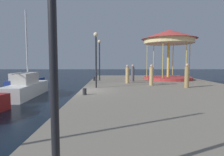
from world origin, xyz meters
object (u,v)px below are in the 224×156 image
bollard_south (94,79)px  person_far_corner (127,75)px  carousel (169,42)px  lamp_post_mid_promenade (96,50)px  bollard_center (85,91)px  person_near_carousel (187,76)px  lamp_post_far_end (99,53)px  sailboat_white (27,87)px  bollard_north (96,77)px  person_mid_promenade (151,76)px  person_by_the_water (133,73)px  motorboat_blue (25,82)px

bollard_south → person_far_corner: person_far_corner is taller
carousel → lamp_post_mid_promenade: (-7.68, -6.91, -1.30)m
bollard_center → lamp_post_mid_promenade: bearing=81.9°
person_near_carousel → lamp_post_far_end: bearing=139.9°
sailboat_white → bollard_north: size_ratio=17.32×
person_near_carousel → person_mid_promenade: bearing=148.7°
bollard_south → person_by_the_water: (4.03, -0.67, 0.61)m
lamp_post_far_end → bollard_north: 3.90m
lamp_post_mid_promenade → lamp_post_far_end: bearing=90.8°
lamp_post_far_end → person_near_carousel: 9.53m
bollard_north → person_near_carousel: (7.70, -8.67, 0.68)m
bollard_center → person_near_carousel: size_ratio=0.21×
bollard_center → person_mid_promenade: size_ratio=0.22×
lamp_post_mid_promenade → person_far_corner: (2.69, 3.05, -2.10)m
bollard_south → person_mid_promenade: person_mid_promenade is taller
lamp_post_mid_promenade → bollard_south: (-0.64, 5.39, -2.71)m
person_mid_promenade → carousel: bearing=60.6°
lamp_post_far_end → bollard_south: (-0.56, -0.54, -2.77)m
person_far_corner → person_near_carousel: bearing=-35.6°
motorboat_blue → bollard_center: bearing=-50.2°
sailboat_white → person_mid_promenade: size_ratio=3.88×
sailboat_white → person_mid_promenade: bearing=4.7°
person_near_carousel → person_mid_promenade: 2.84m
sailboat_white → person_by_the_water: (9.06, 4.13, 0.87)m
motorboat_blue → bollard_south: 7.71m
person_by_the_water → person_mid_promenade: person_mid_promenade is taller
carousel → lamp_post_mid_promenade: 10.41m
sailboat_white → carousel: 15.39m
person_near_carousel → person_mid_promenade: size_ratio=1.05×
lamp_post_far_end → person_far_corner: lamp_post_far_end is taller
bollard_center → person_near_carousel: (7.48, 3.17, 0.68)m
motorboat_blue → person_by_the_water: size_ratio=3.03×
lamp_post_mid_promenade → bollard_south: 6.06m
bollard_center → person_by_the_water: size_ratio=0.23×
lamp_post_far_end → bollard_north: (-0.58, 2.69, -2.77)m
motorboat_blue → bollard_south: motorboat_blue is taller
bollard_center → person_far_corner: person_far_corner is taller
bollard_south → person_mid_promenade: 6.60m
lamp_post_mid_promenade → person_by_the_water: size_ratio=2.45×
motorboat_blue → bollard_center: 12.26m
motorboat_blue → person_mid_promenade: 13.79m
lamp_post_mid_promenade → person_by_the_water: 6.17m
person_mid_promenade → sailboat_white: bearing=-175.3°
person_by_the_water → lamp_post_far_end: bearing=160.7°
carousel → bollard_south: bearing=-169.6°
lamp_post_far_end → bollard_north: lamp_post_far_end is taller
lamp_post_far_end → person_far_corner: (2.78, -2.88, -2.16)m
lamp_post_mid_promenade → bollard_south: bearing=96.8°
bollard_north → person_by_the_water: size_ratio=0.23×
bollard_south → motorboat_blue: bearing=174.0°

